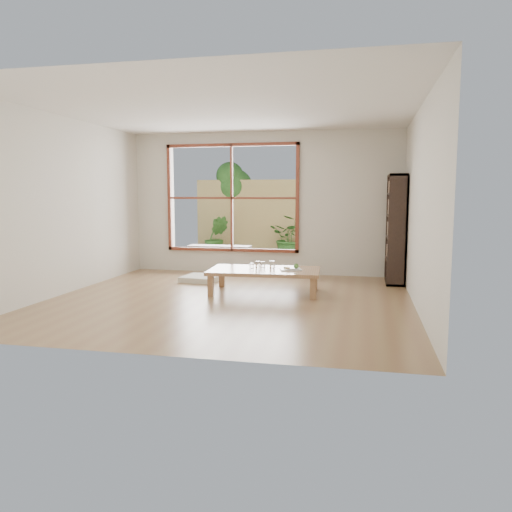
# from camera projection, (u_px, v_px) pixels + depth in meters

# --- Properties ---
(ground) EXTENTS (5.00, 5.00, 0.00)m
(ground) POSITION_uv_depth(u_px,v_px,m) (229.00, 300.00, 6.98)
(ground) COLOR olive
(ground) RESTS_ON ground
(low_table) EXTENTS (1.69, 1.02, 0.36)m
(low_table) POSITION_uv_depth(u_px,v_px,m) (265.00, 272.00, 7.44)
(low_table) COLOR #A3724F
(low_table) RESTS_ON ground
(floor_cushion) EXTENTS (0.66, 0.66, 0.09)m
(floor_cushion) POSITION_uv_depth(u_px,v_px,m) (202.00, 278.00, 8.52)
(floor_cushion) COLOR silver
(floor_cushion) RESTS_ON ground
(bookshelf) EXTENTS (0.29, 0.81, 1.79)m
(bookshelf) POSITION_uv_depth(u_px,v_px,m) (396.00, 229.00, 8.23)
(bookshelf) COLOR #2F201A
(bookshelf) RESTS_ON ground
(glass_tall) EXTENTS (0.07, 0.07, 0.13)m
(glass_tall) POSITION_uv_depth(u_px,v_px,m) (258.00, 265.00, 7.38)
(glass_tall) COLOR silver
(glass_tall) RESTS_ON low_table
(glass_mid) EXTENTS (0.08, 0.08, 0.11)m
(glass_mid) POSITION_uv_depth(u_px,v_px,m) (272.00, 265.00, 7.53)
(glass_mid) COLOR silver
(glass_mid) RESTS_ON low_table
(glass_short) EXTENTS (0.07, 0.07, 0.09)m
(glass_short) POSITION_uv_depth(u_px,v_px,m) (263.00, 264.00, 7.61)
(glass_short) COLOR silver
(glass_short) RESTS_ON low_table
(glass_small) EXTENTS (0.06, 0.06, 0.08)m
(glass_small) POSITION_uv_depth(u_px,v_px,m) (252.00, 266.00, 7.52)
(glass_small) COLOR silver
(glass_small) RESTS_ON low_table
(food_tray) EXTENTS (0.35, 0.29, 0.09)m
(food_tray) POSITION_uv_depth(u_px,v_px,m) (292.00, 269.00, 7.35)
(food_tray) COLOR white
(food_tray) RESTS_ON low_table
(deck) EXTENTS (2.80, 2.00, 0.05)m
(deck) POSITION_uv_depth(u_px,v_px,m) (246.00, 264.00, 10.56)
(deck) COLOR #3C322C
(deck) RESTS_ON ground
(garden_bench) EXTENTS (1.28, 0.38, 0.41)m
(garden_bench) POSITION_uv_depth(u_px,v_px,m) (219.00, 248.00, 10.18)
(garden_bench) COLOR #2F201A
(garden_bench) RESTS_ON deck
(bamboo_fence) EXTENTS (2.80, 0.06, 1.80)m
(bamboo_fence) POSITION_uv_depth(u_px,v_px,m) (256.00, 219.00, 11.42)
(bamboo_fence) COLOR tan
(bamboo_fence) RESTS_ON ground
(shrub_right) EXTENTS (0.97, 0.86, 0.99)m
(shrub_right) POSITION_uv_depth(u_px,v_px,m) (291.00, 237.00, 11.07)
(shrub_right) COLOR #346C27
(shrub_right) RESTS_ON deck
(shrub_left) EXTENTS (0.63, 0.56, 0.96)m
(shrub_left) POSITION_uv_depth(u_px,v_px,m) (216.00, 237.00, 11.21)
(shrub_left) COLOR #346C27
(shrub_left) RESTS_ON deck
(garden_tree) EXTENTS (1.04, 0.85, 2.22)m
(garden_tree) POSITION_uv_depth(u_px,v_px,m) (231.00, 188.00, 11.77)
(garden_tree) COLOR #4C3D2D
(garden_tree) RESTS_ON ground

